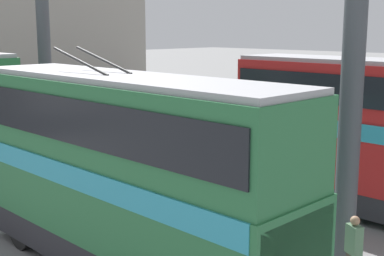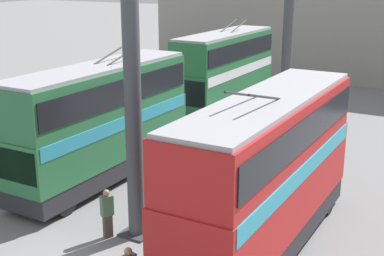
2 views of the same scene
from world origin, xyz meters
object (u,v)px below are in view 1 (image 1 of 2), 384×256
bus_right_mid (125,165)px  oil_drum (157,212)px  person_aisle_foreground (353,249)px  bus_left_near (381,129)px

bus_right_mid → oil_drum: bearing=-53.1°
person_aisle_foreground → oil_drum: (6.43, 0.72, -0.50)m
oil_drum → bus_right_mid: bearing=126.9°
bus_left_near → oil_drum: bearing=51.8°
bus_right_mid → oil_drum: 4.32m
bus_left_near → oil_drum: bus_left_near is taller
bus_right_mid → person_aisle_foreground: 5.91m
person_aisle_foreground → oil_drum: person_aisle_foreground is taller
bus_right_mid → person_aisle_foreground: size_ratio=5.70×
bus_left_near → bus_right_mid: (2.40, 8.62, -0.06)m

